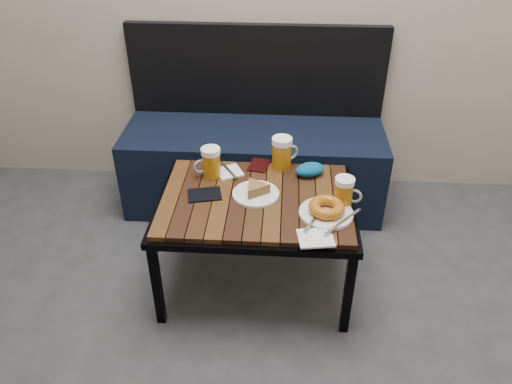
# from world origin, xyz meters

# --- Properties ---
(bench) EXTENTS (1.40, 0.50, 0.95)m
(bench) POSITION_xyz_m (-0.30, 1.76, 0.27)
(bench) COLOR black
(bench) RESTS_ON ground
(cafe_table) EXTENTS (0.84, 0.62, 0.47)m
(cafe_table) POSITION_xyz_m (-0.25, 1.08, 0.43)
(cafe_table) COLOR black
(cafe_table) RESTS_ON ground
(beer_mug_left) EXTENTS (0.13, 0.11, 0.14)m
(beer_mug_left) POSITION_xyz_m (-0.46, 1.25, 0.54)
(beer_mug_left) COLOR #A96B0D
(beer_mug_left) RESTS_ON cafe_table
(beer_mug_centre) EXTENTS (0.14, 0.12, 0.15)m
(beer_mug_centre) POSITION_xyz_m (-0.14, 1.35, 0.55)
(beer_mug_centre) COLOR #A96B0D
(beer_mug_centre) RESTS_ON cafe_table
(beer_mug_right) EXTENTS (0.12, 0.09, 0.13)m
(beer_mug_right) POSITION_xyz_m (0.12, 1.06, 0.54)
(beer_mug_right) COLOR #A96B0D
(beer_mug_right) RESTS_ON cafe_table
(plate_pie) EXTENTS (0.20, 0.20, 0.06)m
(plate_pie) POSITION_xyz_m (-0.25, 1.10, 0.49)
(plate_pie) COLOR white
(plate_pie) RESTS_ON cafe_table
(plate_bagel) EXTENTS (0.25, 0.26, 0.06)m
(plate_bagel) POSITION_xyz_m (0.04, 0.98, 0.50)
(plate_bagel) COLOR white
(plate_bagel) RESTS_ON cafe_table
(napkin_left) EXTENTS (0.15, 0.15, 0.01)m
(napkin_left) POSITION_xyz_m (-0.38, 1.28, 0.48)
(napkin_left) COLOR white
(napkin_left) RESTS_ON cafe_table
(napkin_right) EXTENTS (0.15, 0.13, 0.01)m
(napkin_right) POSITION_xyz_m (-0.00, 0.82, 0.48)
(napkin_right) COLOR white
(napkin_right) RESTS_ON cafe_table
(passport_navy) EXTENTS (0.16, 0.13, 0.01)m
(passport_navy) POSITION_xyz_m (-0.47, 1.09, 0.48)
(passport_navy) COLOR black
(passport_navy) RESTS_ON cafe_table
(passport_burgundy) EXTENTS (0.11, 0.13, 0.01)m
(passport_burgundy) POSITION_xyz_m (-0.25, 1.34, 0.47)
(passport_burgundy) COLOR black
(passport_burgundy) RESTS_ON cafe_table
(knit_pouch) EXTENTS (0.16, 0.13, 0.06)m
(knit_pouch) POSITION_xyz_m (-0.02, 1.28, 0.50)
(knit_pouch) COLOR navy
(knit_pouch) RESTS_ON cafe_table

